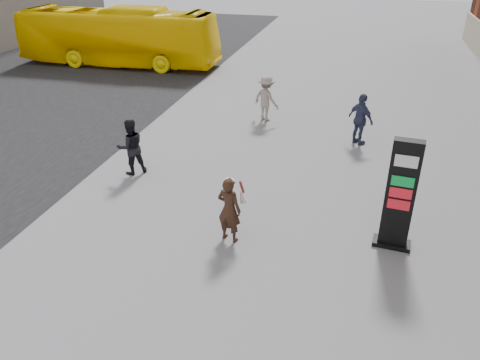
% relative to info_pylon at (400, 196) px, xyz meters
% --- Properties ---
extents(ground, '(100.00, 100.00, 0.00)m').
position_rel_info_pylon_xyz_m(ground, '(-3.81, -0.93, -1.34)').
color(ground, '#9E9EA3').
extents(info_pylon, '(0.90, 0.51, 2.68)m').
position_rel_info_pylon_xyz_m(info_pylon, '(0.00, 0.00, 0.00)').
color(info_pylon, black).
rests_on(info_pylon, ground).
extents(woman, '(0.73, 0.69, 1.65)m').
position_rel_info_pylon_xyz_m(woman, '(-3.76, -0.70, -0.49)').
color(woman, '#301F13').
rests_on(woman, ground).
extents(bus, '(11.11, 2.77, 3.08)m').
position_rel_info_pylon_xyz_m(bus, '(-14.25, 14.18, 0.21)').
color(bus, '#FFD800').
rests_on(bus, road).
extents(pedestrian_a, '(1.06, 1.04, 1.72)m').
position_rel_info_pylon_xyz_m(pedestrian_a, '(-7.57, 1.97, -0.48)').
color(pedestrian_a, black).
rests_on(pedestrian_a, ground).
extents(pedestrian_b, '(1.32, 1.14, 1.77)m').
position_rel_info_pylon_xyz_m(pedestrian_b, '(-4.57, 7.51, -0.45)').
color(pedestrian_b, gray).
rests_on(pedestrian_b, ground).
extents(pedestrian_c, '(1.07, 1.03, 1.79)m').
position_rel_info_pylon_xyz_m(pedestrian_c, '(-0.97, 6.00, -0.44)').
color(pedestrian_c, '#333958').
rests_on(pedestrian_c, ground).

